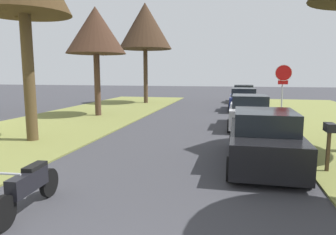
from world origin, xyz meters
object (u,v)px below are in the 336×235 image
at_px(parked_sedan_silver, 249,112).
at_px(curbside_mailbox, 329,133).
at_px(street_tree_left_far, 145,26).
at_px(parked_sedan_black, 263,140).
at_px(parked_sedan_tan, 243,94).
at_px(stop_sign_far, 283,81).
at_px(street_tree_left_mid_b, 96,31).
at_px(parked_motorcycle, 29,186).
at_px(parked_sedan_navy, 243,100).

relative_size(parked_sedan_silver, curbside_mailbox, 3.47).
bearing_deg(street_tree_left_far, curbside_mailbox, -59.70).
distance_m(parked_sedan_black, curbside_mailbox, 1.68).
bearing_deg(street_tree_left_far, parked_sedan_silver, -51.58).
bearing_deg(parked_sedan_tan, stop_sign_far, -82.52).
relative_size(street_tree_left_mid_b, curbside_mailbox, 5.06).
bearing_deg(parked_sedan_tan, street_tree_left_far, -161.76).
bearing_deg(parked_sedan_silver, parked_motorcycle, -113.44).
height_order(street_tree_left_mid_b, street_tree_left_far, street_tree_left_far).
relative_size(stop_sign_far, curbside_mailbox, 2.34).
bearing_deg(parked_motorcycle, street_tree_left_mid_b, 109.49).
relative_size(parked_sedan_black, parked_sedan_navy, 1.00).
height_order(street_tree_left_mid_b, parked_sedan_tan, street_tree_left_mid_b).
relative_size(street_tree_left_mid_b, parked_motorcycle, 3.13).
bearing_deg(street_tree_left_mid_b, parked_motorcycle, -70.51).
bearing_deg(parked_sedan_navy, parked_sedan_black, -89.00).
xyz_separation_m(parked_sedan_tan, parked_motorcycle, (-4.52, -23.44, -0.24)).
bearing_deg(curbside_mailbox, street_tree_left_far, 120.30).
bearing_deg(parked_sedan_tan, parked_motorcycle, -100.92).
bearing_deg(street_tree_left_far, street_tree_left_mid_b, -94.03).
distance_m(parked_sedan_black, parked_sedan_navy, 13.12).
bearing_deg(stop_sign_far, street_tree_left_far, 136.85).
height_order(parked_sedan_navy, curbside_mailbox, parked_sedan_navy).
distance_m(parked_sedan_navy, curbside_mailbox, 13.67).
xyz_separation_m(street_tree_left_far, curbside_mailbox, (9.97, -17.06, -5.46)).
bearing_deg(street_tree_left_far, parked_sedan_black, -63.28).
bearing_deg(parked_sedan_navy, parked_sedan_silver, -89.09).
distance_m(parked_sedan_black, parked_sedan_silver, 6.23).
bearing_deg(parked_motorcycle, stop_sign_far, 61.87).
height_order(stop_sign_far, parked_sedan_tan, stop_sign_far).
xyz_separation_m(parked_sedan_black, parked_sedan_silver, (-0.12, 6.23, 0.00)).
xyz_separation_m(parked_sedan_navy, parked_motorcycle, (-4.35, -17.18, -0.24)).
distance_m(stop_sign_far, parked_sedan_silver, 2.48).
distance_m(parked_sedan_silver, parked_motorcycle, 11.22).
height_order(street_tree_left_far, parked_motorcycle, street_tree_left_far).
relative_size(parked_sedan_black, curbside_mailbox, 3.47).
distance_m(parked_sedan_silver, curbside_mailbox, 6.87).
bearing_deg(parked_motorcycle, parked_sedan_tan, 79.08).
xyz_separation_m(parked_sedan_black, parked_sedan_tan, (-0.06, 19.38, 0.00)).
bearing_deg(street_tree_left_far, parked_sedan_navy, -23.34).
bearing_deg(street_tree_left_mid_b, parked_sedan_navy, 28.85).
height_order(street_tree_left_mid_b, parked_motorcycle, street_tree_left_mid_b).
bearing_deg(street_tree_left_mid_b, stop_sign_far, -5.19).
distance_m(stop_sign_far, parked_sedan_black, 7.66).
bearing_deg(stop_sign_far, parked_sedan_tan, 97.48).
relative_size(parked_sedan_navy, parked_sedan_tan, 1.00).
relative_size(parked_sedan_black, parked_sedan_tan, 1.00).
distance_m(parked_sedan_navy, parked_motorcycle, 17.73).
relative_size(street_tree_left_far, parked_motorcycle, 4.10).
distance_m(street_tree_left_far, parked_sedan_tan, 10.50).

